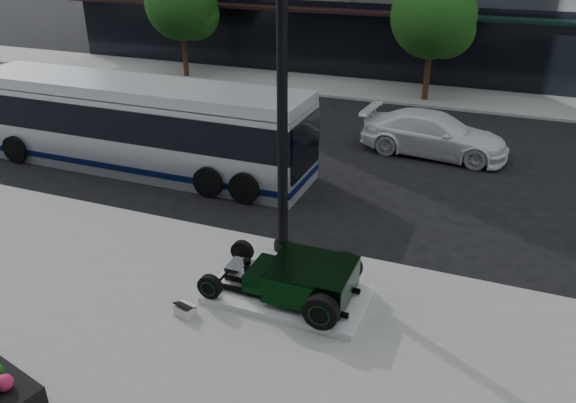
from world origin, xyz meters
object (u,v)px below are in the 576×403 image
at_px(lamppost, 282,102).
at_px(white_sedan, 434,134).
at_px(transit_bus, 137,125).
at_px(hot_rod, 302,279).

relative_size(lamppost, white_sedan, 1.58).
height_order(transit_bus, white_sedan, transit_bus).
xyz_separation_m(lamppost, white_sedan, (2.40, 8.48, -3.15)).
xyz_separation_m(hot_rod, transit_bus, (-7.95, 5.47, 0.79)).
bearing_deg(hot_rod, lamppost, 122.59).
height_order(hot_rod, transit_bus, transit_bus).
distance_m(hot_rod, lamppost, 3.91).
relative_size(hot_rod, white_sedan, 0.62).
bearing_deg(white_sedan, transit_bus, 122.54).
xyz_separation_m(lamppost, transit_bus, (-6.74, 3.59, -2.42)).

